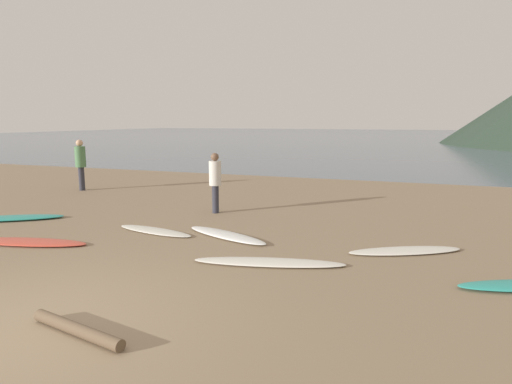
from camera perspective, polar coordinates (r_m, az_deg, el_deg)
The scene contains 11 objects.
ground_plane at distance 14.31m, azimuth 2.60°, elevation -0.79°, with size 120.00×120.00×0.20m, color #8C7559.
ocean_water at distance 68.15m, azimuth 16.72°, elevation 6.98°, with size 140.00×100.00×0.01m, color slate.
surfboard_0 at distance 12.33m, azimuth -29.82°, elevation -3.00°, with size 2.62×0.60×0.10m, color teal.
surfboard_1 at distance 9.82m, azimuth -27.83°, elevation -5.82°, with size 2.49×0.58×0.08m, color #D84C38.
surfboard_2 at distance 9.83m, azimuth -13.17°, elevation -4.98°, with size 2.00×0.47×0.06m, color silver.
surfboard_3 at distance 9.19m, azimuth -3.92°, elevation -5.66°, with size 2.17×0.49×0.09m, color white.
surfboard_4 at distance 7.51m, azimuth 1.73°, elevation -9.20°, with size 2.60×0.48×0.07m, color silver.
surfboard_5 at distance 8.61m, azimuth 18.99°, elevation -7.29°, with size 2.18×0.51×0.07m, color silver.
person_0 at distance 11.43m, azimuth -5.38°, elevation 1.86°, with size 0.32×0.32×1.59m.
person_1 at distance 16.29m, azimuth -22.04°, elevation 3.84°, with size 0.36×0.36×1.77m.
driftwood_log at distance 5.59m, azimuth -22.43°, elevation -16.33°, with size 0.15×0.15×1.44m, color brown.
Camera 1 is at (4.24, -3.43, 2.43)m, focal length 30.47 mm.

